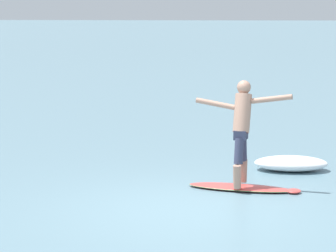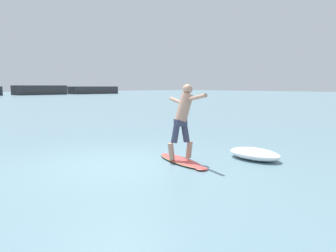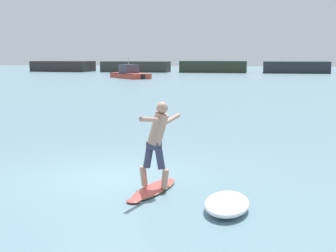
{
  "view_description": "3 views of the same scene",
  "coord_description": "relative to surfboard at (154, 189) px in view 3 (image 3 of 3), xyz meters",
  "views": [
    {
      "loc": [
        -11.9,
        -0.33,
        3.21
      ],
      "look_at": [
        1.09,
        0.37,
        1.1
      ],
      "focal_mm": 85.0,
      "sensor_mm": 36.0,
      "label": 1
    },
    {
      "loc": [
        -4.02,
        -6.38,
        1.79
      ],
      "look_at": [
        1.48,
        -0.11,
        0.77
      ],
      "focal_mm": 35.0,
      "sensor_mm": 36.0,
      "label": 2
    },
    {
      "loc": [
        3.29,
        -9.91,
        2.77
      ],
      "look_at": [
        1.3,
        0.22,
        1.18
      ],
      "focal_mm": 50.0,
      "sensor_mm": 36.0,
      "label": 3
    }
  ],
  "objects": [
    {
      "name": "ground_plane",
      "position": [
        -1.21,
        0.88,
        -0.04
      ],
      "size": [
        200.0,
        200.0,
        0.0
      ],
      "primitive_type": "plane",
      "color": "slate"
    },
    {
      "name": "rock_jetty_breakwater",
      "position": [
        2.21,
        62.88,
        0.83
      ],
      "size": [
        71.4,
        5.44,
        1.9
      ],
      "color": "#302C2B",
      "rests_on": "ground"
    },
    {
      "name": "surfboard",
      "position": [
        0.0,
        0.0,
        0.0
      ],
      "size": [
        0.9,
        1.95,
        0.21
      ],
      "color": "#D74943",
      "rests_on": "ground"
    },
    {
      "name": "surfer",
      "position": [
        0.08,
        0.01,
        1.08
      ],
      "size": [
        0.76,
        1.62,
        1.77
      ],
      "color": "tan",
      "rests_on": "surfboard"
    },
    {
      "name": "fishing_boat_near_jetty",
      "position": [
        -13.01,
        44.21,
        0.48
      ],
      "size": [
        5.99,
        6.35,
        2.48
      ],
      "color": "#C53E30",
      "rests_on": "ground"
    },
    {
      "name": "wave_foam_at_tail",
      "position": [
        1.56,
        -0.97,
        0.1
      ],
      "size": [
        0.82,
        1.39,
        0.27
      ],
      "color": "white",
      "rests_on": "ground"
    }
  ]
}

